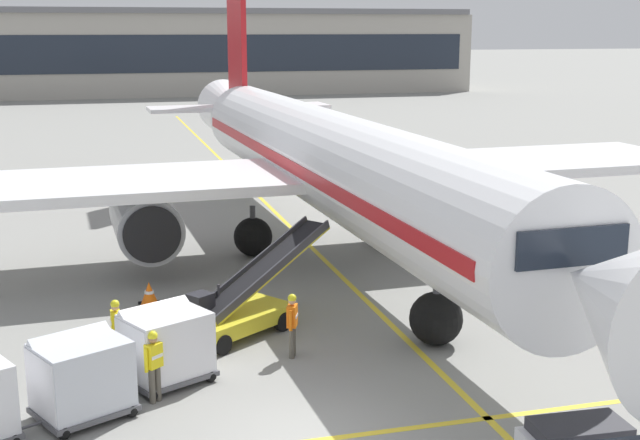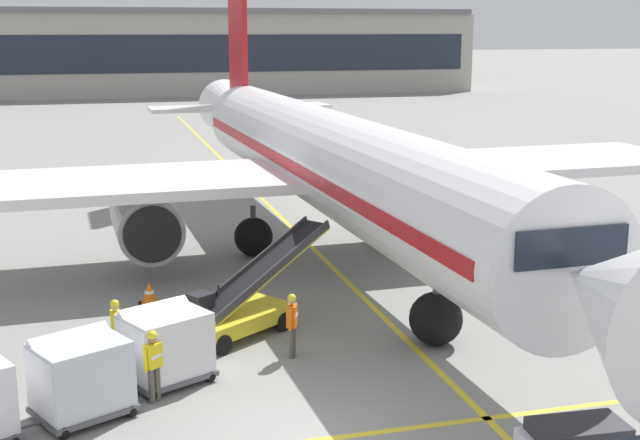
{
  "view_description": "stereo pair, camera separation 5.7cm",
  "coord_description": "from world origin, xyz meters",
  "px_view_note": "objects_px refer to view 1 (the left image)",
  "views": [
    {
      "loc": [
        -4.06,
        -16.07,
        8.52
      ],
      "look_at": [
        2.25,
        7.2,
        3.03
      ],
      "focal_mm": 47.49,
      "sensor_mm": 36.0,
      "label": 1
    },
    {
      "loc": [
        -4.01,
        -16.09,
        8.52
      ],
      "look_at": [
        2.25,
        7.2,
        3.03
      ],
      "focal_mm": 47.49,
      "sensor_mm": 36.0,
      "label": 2
    }
  ],
  "objects_px": {
    "parked_airplane": "(327,161)",
    "ground_crew_by_loader": "(292,321)",
    "baggage_cart_second": "(81,375)",
    "ground_crew_by_carts": "(154,362)",
    "ground_crew_marshaller": "(116,328)",
    "baggage_cart_lead": "(165,343)",
    "safety_cone_engine_keepout": "(149,294)",
    "belt_loader": "(241,305)"
  },
  "relations": [
    {
      "from": "parked_airplane",
      "to": "ground_crew_by_loader",
      "type": "bearing_deg",
      "value": -110.64
    },
    {
      "from": "parked_airplane",
      "to": "baggage_cart_second",
      "type": "height_order",
      "value": "parked_airplane"
    },
    {
      "from": "ground_crew_by_carts",
      "to": "ground_crew_marshaller",
      "type": "height_order",
      "value": "same"
    },
    {
      "from": "baggage_cart_lead",
      "to": "ground_crew_by_carts",
      "type": "xyz_separation_m",
      "value": [
        -0.35,
        -1.09,
        -0.0
      ]
    },
    {
      "from": "baggage_cart_lead",
      "to": "safety_cone_engine_keepout",
      "type": "distance_m",
      "value": 6.1
    },
    {
      "from": "parked_airplane",
      "to": "ground_crew_by_loader",
      "type": "relative_size",
      "value": 22.77
    },
    {
      "from": "baggage_cart_second",
      "to": "ground_crew_by_loader",
      "type": "height_order",
      "value": "baggage_cart_second"
    },
    {
      "from": "baggage_cart_second",
      "to": "ground_crew_by_carts",
      "type": "relative_size",
      "value": 1.6
    },
    {
      "from": "parked_airplane",
      "to": "ground_crew_marshaller",
      "type": "xyz_separation_m",
      "value": [
        -8.13,
        -8.96,
        -2.65
      ]
    },
    {
      "from": "ground_crew_by_loader",
      "to": "ground_crew_marshaller",
      "type": "distance_m",
      "value": 4.54
    },
    {
      "from": "ground_crew_by_carts",
      "to": "ground_crew_by_loader",
      "type": "bearing_deg",
      "value": 26.38
    },
    {
      "from": "belt_loader",
      "to": "baggage_cart_second",
      "type": "relative_size",
      "value": 1.84
    },
    {
      "from": "belt_loader",
      "to": "ground_crew_by_loader",
      "type": "bearing_deg",
      "value": -64.49
    },
    {
      "from": "baggage_cart_lead",
      "to": "baggage_cart_second",
      "type": "bearing_deg",
      "value": -143.58
    },
    {
      "from": "parked_airplane",
      "to": "ground_crew_marshaller",
      "type": "distance_m",
      "value": 12.38
    },
    {
      "from": "parked_airplane",
      "to": "baggage_cart_second",
      "type": "xyz_separation_m",
      "value": [
        -9.0,
        -11.88,
        -2.65
      ]
    },
    {
      "from": "baggage_cart_second",
      "to": "parked_airplane",
      "type": "bearing_deg",
      "value": 52.87
    },
    {
      "from": "ground_crew_by_loader",
      "to": "ground_crew_marshaller",
      "type": "relative_size",
      "value": 1.0
    },
    {
      "from": "parked_airplane",
      "to": "baggage_cart_lead",
      "type": "height_order",
      "value": "parked_airplane"
    },
    {
      "from": "baggage_cart_second",
      "to": "ground_crew_by_loader",
      "type": "bearing_deg",
      "value": 22.47
    },
    {
      "from": "baggage_cart_second",
      "to": "baggage_cart_lead",
      "type": "bearing_deg",
      "value": 36.42
    },
    {
      "from": "parked_airplane",
      "to": "safety_cone_engine_keepout",
      "type": "relative_size",
      "value": 51.55
    },
    {
      "from": "parked_airplane",
      "to": "belt_loader",
      "type": "distance_m",
      "value": 9.31
    },
    {
      "from": "baggage_cart_lead",
      "to": "safety_cone_engine_keepout",
      "type": "bearing_deg",
      "value": 89.8
    },
    {
      "from": "safety_cone_engine_keepout",
      "to": "baggage_cart_second",
      "type": "bearing_deg",
      "value": -104.89
    },
    {
      "from": "ground_crew_by_loader",
      "to": "ground_crew_marshaller",
      "type": "xyz_separation_m",
      "value": [
        -4.49,
        0.71,
        0.0
      ]
    },
    {
      "from": "parked_airplane",
      "to": "ground_crew_marshaller",
      "type": "bearing_deg",
      "value": -132.23
    },
    {
      "from": "belt_loader",
      "to": "baggage_cart_lead",
      "type": "bearing_deg",
      "value": -129.7
    },
    {
      "from": "baggage_cart_second",
      "to": "safety_cone_engine_keepout",
      "type": "bearing_deg",
      "value": 75.11
    },
    {
      "from": "ground_crew_by_carts",
      "to": "parked_airplane",
      "type": "bearing_deg",
      "value": 57.39
    },
    {
      "from": "belt_loader",
      "to": "ground_crew_by_loader",
      "type": "relative_size",
      "value": 2.94
    },
    {
      "from": "ground_crew_marshaller",
      "to": "safety_cone_engine_keepout",
      "type": "xyz_separation_m",
      "value": [
        1.13,
        4.6,
        -0.62
      ]
    },
    {
      "from": "ground_crew_by_loader",
      "to": "ground_crew_by_carts",
      "type": "xyz_separation_m",
      "value": [
        -3.72,
        -1.85,
        0.0
      ]
    },
    {
      "from": "baggage_cart_lead",
      "to": "ground_crew_by_loader",
      "type": "height_order",
      "value": "baggage_cart_lead"
    },
    {
      "from": "baggage_cart_second",
      "to": "safety_cone_engine_keepout",
      "type": "height_order",
      "value": "baggage_cart_second"
    },
    {
      "from": "baggage_cart_lead",
      "to": "parked_airplane",
      "type": "bearing_deg",
      "value": 56.05
    },
    {
      "from": "baggage_cart_second",
      "to": "ground_crew_by_carts",
      "type": "height_order",
      "value": "baggage_cart_second"
    },
    {
      "from": "baggage_cart_second",
      "to": "ground_crew_marshaller",
      "type": "distance_m",
      "value": 3.05
    },
    {
      "from": "belt_loader",
      "to": "ground_crew_by_carts",
      "type": "height_order",
      "value": "belt_loader"
    },
    {
      "from": "parked_airplane",
      "to": "baggage_cart_second",
      "type": "distance_m",
      "value": 15.14
    },
    {
      "from": "ground_crew_by_carts",
      "to": "ground_crew_marshaller",
      "type": "relative_size",
      "value": 1.0
    },
    {
      "from": "belt_loader",
      "to": "ground_crew_by_loader",
      "type": "distance_m",
      "value": 2.33
    }
  ]
}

